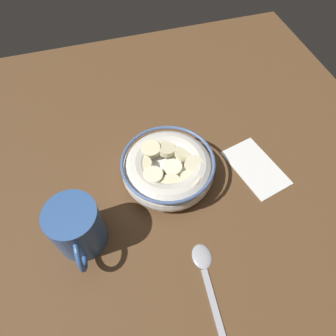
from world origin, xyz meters
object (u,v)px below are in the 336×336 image
object	(u,v)px
coffee_mug	(77,228)
cereal_bowl	(168,168)
folded_napkin	(256,167)
spoon	(206,271)

from	to	relation	value
coffee_mug	cereal_bowl	bearing A→B (deg)	114.52
coffee_mug	folded_napkin	world-z (taller)	coffee_mug
spoon	coffee_mug	world-z (taller)	coffee_mug
spoon	coffee_mug	bearing A→B (deg)	-121.57
spoon	folded_napkin	xyz separation A→B (cm)	(-15.78, 16.13, -0.18)
cereal_bowl	coffee_mug	xyz separation A→B (cm)	(7.73, -16.96, 1.82)
cereal_bowl	spoon	size ratio (longest dim) A/B	1.00
cereal_bowl	coffee_mug	world-z (taller)	coffee_mug
cereal_bowl	coffee_mug	bearing A→B (deg)	-65.48
folded_napkin	cereal_bowl	bearing A→B (deg)	-99.48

